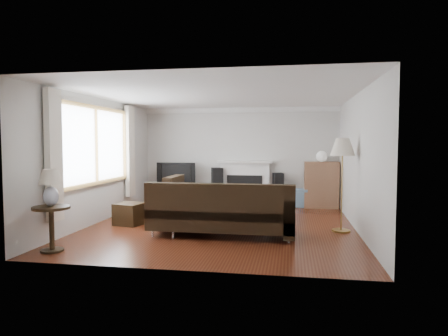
% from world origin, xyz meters
% --- Properties ---
extents(room, '(5.10, 5.60, 2.54)m').
position_xyz_m(room, '(0.00, 0.00, 1.25)').
color(room, '#502111').
rests_on(room, ground).
extents(window, '(0.12, 2.74, 1.54)m').
position_xyz_m(window, '(-2.45, -0.20, 1.55)').
color(window, olive).
rests_on(window, room).
extents(curtain_near, '(0.10, 0.35, 2.10)m').
position_xyz_m(curtain_near, '(-2.40, -1.72, 1.40)').
color(curtain_near, silver).
rests_on(curtain_near, room).
extents(curtain_far, '(0.10, 0.35, 2.10)m').
position_xyz_m(curtain_far, '(-2.40, 1.32, 1.40)').
color(curtain_far, silver).
rests_on(curtain_far, room).
extents(fireplace, '(1.40, 0.26, 1.15)m').
position_xyz_m(fireplace, '(0.15, 2.64, 0.57)').
color(fireplace, white).
rests_on(fireplace, room).
extents(tv_stand, '(1.02, 0.46, 0.51)m').
position_xyz_m(tv_stand, '(-1.60, 2.49, 0.25)').
color(tv_stand, black).
rests_on(tv_stand, ground).
extents(television, '(1.01, 0.13, 0.58)m').
position_xyz_m(television, '(-1.60, 2.49, 0.80)').
color(television, black).
rests_on(television, tv_stand).
extents(speaker_left, '(0.36, 0.39, 0.96)m').
position_xyz_m(speaker_left, '(-0.55, 2.52, 0.48)').
color(speaker_left, black).
rests_on(speaker_left, ground).
extents(speaker_right, '(0.30, 0.33, 0.85)m').
position_xyz_m(speaker_right, '(1.00, 2.55, 0.42)').
color(speaker_right, black).
rests_on(speaker_right, ground).
extents(bookshelf, '(0.83, 0.39, 1.14)m').
position_xyz_m(bookshelf, '(2.06, 2.52, 0.57)').
color(bookshelf, brown).
rests_on(bookshelf, ground).
extents(globe_lamp, '(0.26, 0.26, 0.26)m').
position_xyz_m(globe_lamp, '(2.06, 2.52, 1.27)').
color(globe_lamp, white).
rests_on(globe_lamp, bookshelf).
extents(sectional_sofa, '(2.70, 1.97, 0.87)m').
position_xyz_m(sectional_sofa, '(0.15, -0.75, 0.44)').
color(sectional_sofa, black).
rests_on(sectional_sofa, ground).
extents(coffee_table, '(1.14, 0.76, 0.41)m').
position_xyz_m(coffee_table, '(0.45, 0.79, 0.21)').
color(coffee_table, '#966847').
rests_on(coffee_table, ground).
extents(footstool, '(0.59, 0.59, 0.42)m').
position_xyz_m(footstool, '(-1.79, -0.17, 0.21)').
color(footstool, black).
rests_on(footstool, ground).
extents(floor_lamp, '(0.46, 0.46, 1.68)m').
position_xyz_m(floor_lamp, '(2.22, -0.14, 0.84)').
color(floor_lamp, '#A37C38').
rests_on(floor_lamp, ground).
extents(side_table, '(0.54, 0.54, 0.67)m').
position_xyz_m(side_table, '(-2.15, -2.21, 0.34)').
color(side_table, black).
rests_on(side_table, ground).
extents(table_lamp, '(0.33, 0.33, 0.54)m').
position_xyz_m(table_lamp, '(-2.15, -2.21, 0.94)').
color(table_lamp, silver).
rests_on(table_lamp, side_table).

